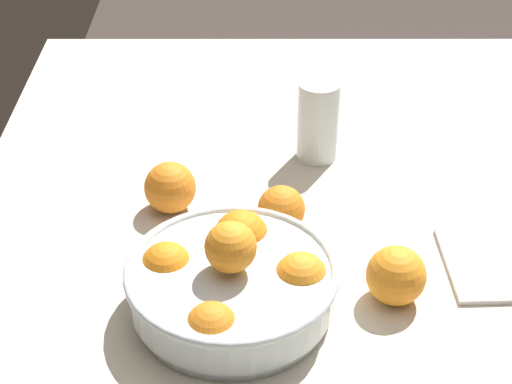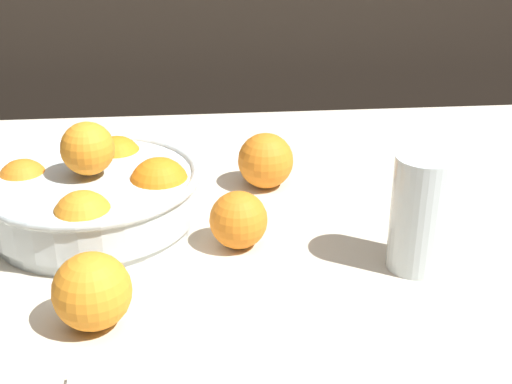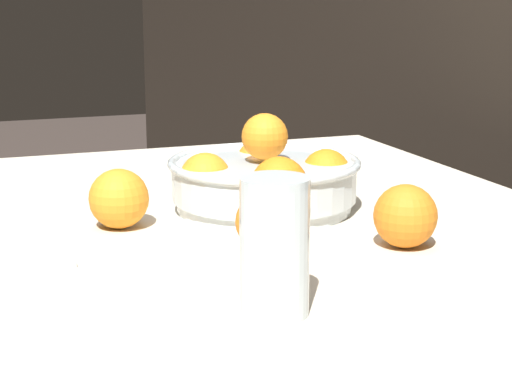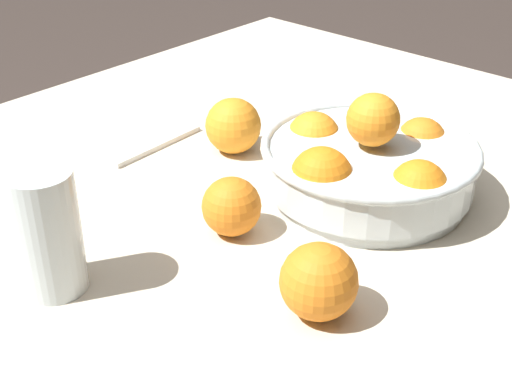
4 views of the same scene
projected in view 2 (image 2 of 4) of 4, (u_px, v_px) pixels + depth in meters
The scene contains 6 objects.
dining_table at pixel (229, 305), 0.89m from camera, with size 1.41×1.06×0.72m.
fruit_bowl at pixel (95, 193), 0.92m from camera, with size 0.28×0.28×0.14m.
juice_glass at pixel (420, 217), 0.82m from camera, with size 0.07×0.07×0.14m.
orange_loose_near_bowl at pixel (92, 291), 0.73m from camera, with size 0.08×0.08×0.08m, color orange.
orange_loose_front at pixel (266, 161), 1.03m from camera, with size 0.08×0.08×0.08m, color orange.
orange_loose_aside at pixel (238, 220), 0.88m from camera, with size 0.07×0.07×0.07m, color orange.
Camera 2 is at (-0.03, -0.74, 1.17)m, focal length 50.00 mm.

